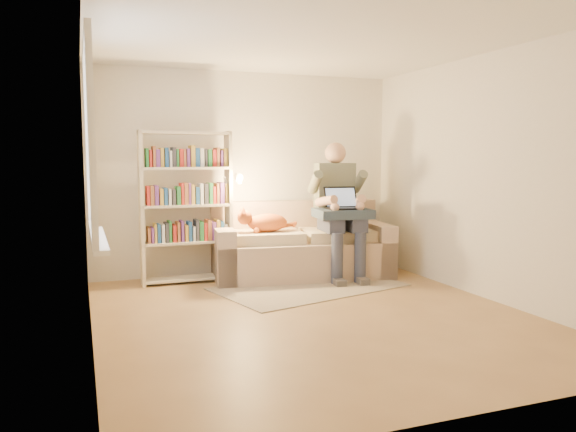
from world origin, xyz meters
name	(u,v)px	position (x,y,z in m)	size (l,w,h in m)	color
floor	(313,316)	(0.00, 0.00, 0.00)	(4.50, 4.50, 0.00)	olive
ceiling	(315,37)	(0.00, 0.00, 2.60)	(4.00, 4.50, 0.02)	white
wall_left	(87,183)	(-2.00, 0.00, 1.30)	(0.02, 4.50, 2.60)	silver
wall_right	(488,177)	(2.00, 0.00, 1.30)	(0.02, 4.50, 2.60)	silver
wall_back	(247,173)	(0.00, 2.25, 1.30)	(4.00, 0.02, 2.60)	silver
wall_front	(471,195)	(0.00, -2.25, 1.30)	(4.00, 0.02, 2.60)	silver
window	(93,173)	(-1.95, 0.20, 1.38)	(0.12, 1.52, 1.69)	white
sofa	(300,249)	(0.56, 1.75, 0.34)	(2.32, 1.27, 0.94)	tan
person	(338,203)	(0.98, 1.53, 0.94)	(0.57, 0.83, 1.70)	slate
cat	(261,222)	(0.01, 1.68, 0.72)	(0.78, 0.33, 0.28)	orange
blanket	(350,213)	(1.05, 1.33, 0.83)	(0.66, 0.54, 0.11)	#283646
laptop	(350,203)	(1.05, 1.34, 0.95)	(0.45, 0.41, 0.34)	black
bookshelf	(186,199)	(-0.86, 1.87, 1.01)	(1.20, 0.34, 1.82)	beige
rug	(309,287)	(0.41, 1.10, 0.01)	(2.10, 1.24, 0.01)	gray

